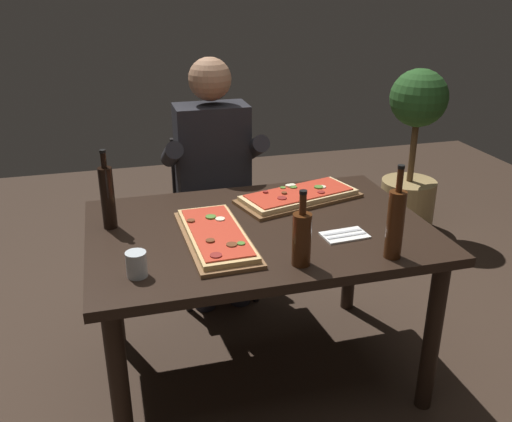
# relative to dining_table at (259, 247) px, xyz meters

# --- Properties ---
(ground_plane) EXTENTS (6.40, 6.40, 0.00)m
(ground_plane) POSITION_rel_dining_table_xyz_m (0.00, 0.00, -0.64)
(ground_plane) COLOR #38281E
(dining_table) EXTENTS (1.40, 0.96, 0.74)m
(dining_table) POSITION_rel_dining_table_xyz_m (0.00, 0.00, 0.00)
(dining_table) COLOR black
(dining_table) RESTS_ON ground_plane
(pizza_rectangular_front) EXTENTS (0.62, 0.39, 0.05)m
(pizza_rectangular_front) POSITION_rel_dining_table_xyz_m (0.26, 0.24, 0.12)
(pizza_rectangular_front) COLOR brown
(pizza_rectangular_front) RESTS_ON dining_table
(pizza_rectangular_left) EXTENTS (0.26, 0.58, 0.05)m
(pizza_rectangular_left) POSITION_rel_dining_table_xyz_m (-0.20, -0.08, 0.11)
(pizza_rectangular_left) COLOR brown
(pizza_rectangular_left) RESTS_ON dining_table
(wine_bottle_dark) EXTENTS (0.06, 0.06, 0.36)m
(wine_bottle_dark) POSITION_rel_dining_table_xyz_m (0.40, -0.39, 0.23)
(wine_bottle_dark) COLOR #47230F
(wine_bottle_dark) RESTS_ON dining_table
(oil_bottle_amber) EXTENTS (0.06, 0.06, 0.33)m
(oil_bottle_amber) POSITION_rel_dining_table_xyz_m (-0.60, 0.16, 0.23)
(oil_bottle_amber) COLOR black
(oil_bottle_amber) RESTS_ON dining_table
(vinegar_bottle_green) EXTENTS (0.07, 0.07, 0.28)m
(vinegar_bottle_green) POSITION_rel_dining_table_xyz_m (0.06, -0.35, 0.20)
(vinegar_bottle_green) COLOR #47230F
(vinegar_bottle_green) RESTS_ON dining_table
(tumbler_near_camera) EXTENTS (0.07, 0.07, 0.09)m
(tumbler_near_camera) POSITION_rel_dining_table_xyz_m (-0.52, -0.29, 0.14)
(tumbler_near_camera) COLOR silver
(tumbler_near_camera) RESTS_ON dining_table
(napkin_cutlery_set) EXTENTS (0.19, 0.12, 0.01)m
(napkin_cutlery_set) POSITION_rel_dining_table_xyz_m (0.31, -0.18, 0.10)
(napkin_cutlery_set) COLOR white
(napkin_cutlery_set) RESTS_ON dining_table
(diner_chair) EXTENTS (0.44, 0.44, 0.87)m
(diner_chair) POSITION_rel_dining_table_xyz_m (-0.04, 0.86, -0.16)
(diner_chair) COLOR black
(diner_chair) RESTS_ON ground_plane
(seated_diner) EXTENTS (0.53, 0.41, 1.33)m
(seated_diner) POSITION_rel_dining_table_xyz_m (-0.04, 0.74, 0.10)
(seated_diner) COLOR #23232D
(seated_diner) RESTS_ON ground_plane
(potted_plant_corner) EXTENTS (0.39, 0.39, 1.14)m
(potted_plant_corner) POSITION_rel_dining_table_xyz_m (1.46, 1.27, -0.07)
(potted_plant_corner) COLOR tan
(potted_plant_corner) RESTS_ON ground_plane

